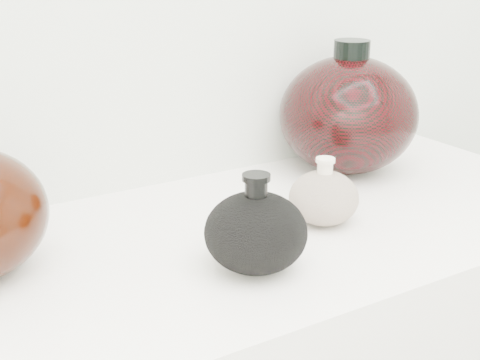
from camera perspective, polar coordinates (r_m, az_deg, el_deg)
black_gourd_vase at (r=0.84m, az=1.35°, el=-4.43°), size 0.16×0.16×0.13m
cream_gourd_vase at (r=0.99m, az=7.16°, el=-1.47°), size 0.12×0.12×0.10m
right_round_pot at (r=1.21m, az=9.22°, el=5.57°), size 0.28×0.28×0.24m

